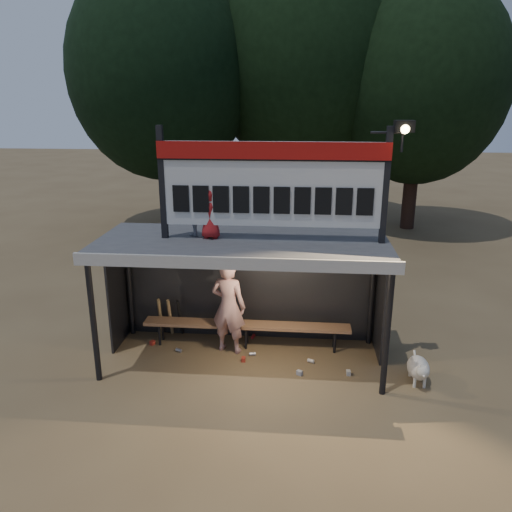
% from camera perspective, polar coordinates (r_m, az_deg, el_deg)
% --- Properties ---
extents(ground, '(80.00, 80.00, 0.00)m').
position_cam_1_polar(ground, '(9.46, -1.45, -11.75)').
color(ground, brown).
rests_on(ground, ground).
extents(player, '(0.76, 0.59, 1.83)m').
position_cam_1_polar(player, '(9.40, -3.16, -5.77)').
color(player, silver).
rests_on(player, ground).
extents(child_a, '(0.59, 0.51, 1.03)m').
position_cam_1_polar(child_a, '(8.76, -6.82, 5.62)').
color(child_a, gray).
rests_on(child_a, dugout_shelter).
extents(child_b, '(0.44, 0.30, 0.87)m').
position_cam_1_polar(child_b, '(8.59, -5.21, 4.88)').
color(child_b, '#A7191B').
rests_on(child_b, dugout_shelter).
extents(dugout_shelter, '(5.10, 2.08, 2.32)m').
position_cam_1_polar(dugout_shelter, '(8.94, -1.37, -0.59)').
color(dugout_shelter, '#3F3F42').
rests_on(dugout_shelter, ground).
extents(scoreboard_assembly, '(4.10, 0.27, 1.99)m').
position_cam_1_polar(scoreboard_assembly, '(8.31, 2.23, 8.50)').
color(scoreboard_assembly, black).
rests_on(scoreboard_assembly, dugout_shelter).
extents(bench, '(4.00, 0.35, 0.48)m').
position_cam_1_polar(bench, '(9.75, -1.10, -7.96)').
color(bench, '#986B48').
rests_on(bench, ground).
extents(tree_left, '(6.46, 6.46, 9.27)m').
position_cam_1_polar(tree_left, '(18.89, -10.77, 19.87)').
color(tree_left, '#312315').
rests_on(tree_left, ground).
extents(tree_mid, '(7.22, 7.22, 10.36)m').
position_cam_1_polar(tree_mid, '(19.76, 5.61, 21.85)').
color(tree_mid, '#302015').
rests_on(tree_mid, ground).
extents(tree_right, '(6.08, 6.08, 8.72)m').
position_cam_1_polar(tree_right, '(19.14, 18.24, 18.33)').
color(tree_right, '#301D15').
rests_on(tree_right, ground).
extents(dog, '(0.36, 0.81, 0.49)m').
position_cam_1_polar(dog, '(9.06, 18.10, -12.10)').
color(dog, beige).
rests_on(dog, ground).
extents(bats, '(0.48, 0.32, 0.84)m').
position_cam_1_polar(bats, '(10.27, -9.78, -6.88)').
color(bats, olive).
rests_on(bats, ground).
extents(litter, '(3.84, 1.46, 0.08)m').
position_cam_1_polar(litter, '(9.51, -0.35, -11.33)').
color(litter, '#AE2E1D').
rests_on(litter, ground).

